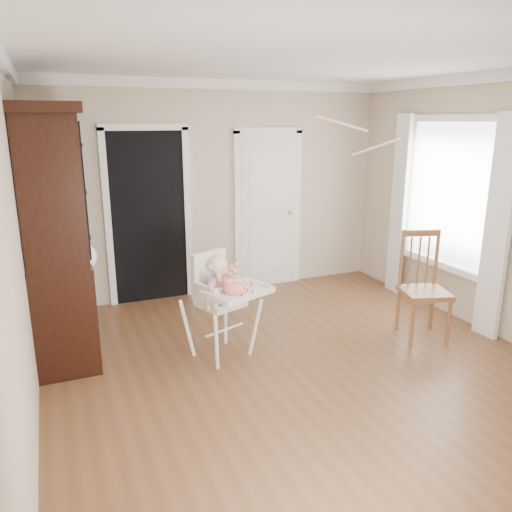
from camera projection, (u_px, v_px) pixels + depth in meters
name	position (u px, v px, depth m)	size (l,w,h in m)	color
floor	(307.00, 373.00, 4.52)	(5.00, 5.00, 0.00)	brown
ceiling	(317.00, 55.00, 3.81)	(5.00, 5.00, 0.00)	white
wall_back	(218.00, 190.00, 6.40)	(4.50, 4.50, 0.00)	#C4B499
wall_left	(16.00, 254.00, 3.33)	(5.00, 5.00, 0.00)	#C4B499
wall_right	(509.00, 210.00, 5.00)	(5.00, 5.00, 0.00)	#C4B499
crown_molding	(317.00, 63.00, 3.83)	(4.50, 5.00, 0.12)	white
doorway	(149.00, 214.00, 6.11)	(1.06, 0.05, 2.22)	black
closet_door	(268.00, 212.00, 6.72)	(0.96, 0.09, 2.13)	white
window_right	(445.00, 204.00, 5.71)	(0.13, 1.84, 2.30)	white
high_chair	(221.00, 293.00, 4.70)	(0.81, 0.89, 1.04)	white
baby	(219.00, 279.00, 4.68)	(0.33, 0.24, 0.43)	beige
cake	(234.00, 286.00, 4.48)	(0.24, 0.24, 0.11)	silver
sippy_cup	(211.00, 285.00, 4.48)	(0.07, 0.07, 0.16)	pink
china_cabinet	(55.00, 235.00, 4.67)	(0.62, 1.40, 2.36)	black
dining_chair	(423.00, 289.00, 5.21)	(0.56, 0.56, 1.11)	brown
streamer	(341.00, 123.00, 4.48)	(0.03, 0.50, 0.02)	pink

